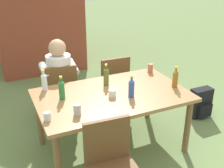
# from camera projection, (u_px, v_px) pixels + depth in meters

# --- Properties ---
(ground_plane) EXTENTS (24.00, 24.00, 0.00)m
(ground_plane) POSITION_uv_depth(u_px,v_px,m) (112.00, 147.00, 3.41)
(ground_plane) COLOR #6B844C
(dining_table) EXTENTS (1.67, 1.02, 0.72)m
(dining_table) POSITION_uv_depth(u_px,v_px,m) (112.00, 100.00, 3.15)
(dining_table) COLOR #A37547
(dining_table) RESTS_ON ground_plane
(chair_far_left) EXTENTS (0.49, 0.49, 0.87)m
(chair_far_left) POSITION_uv_depth(u_px,v_px,m) (61.00, 90.00, 3.73)
(chair_far_left) COLOR brown
(chair_far_left) RESTS_ON ground_plane
(chair_far_right) EXTENTS (0.45, 0.45, 0.87)m
(chair_far_right) POSITION_uv_depth(u_px,v_px,m) (112.00, 81.00, 4.02)
(chair_far_right) COLOR brown
(chair_far_right) RESTS_ON ground_plane
(chair_near_left) EXTENTS (0.47, 0.47, 0.87)m
(chair_near_left) POSITION_uv_depth(u_px,v_px,m) (112.00, 164.00, 2.40)
(chair_near_left) COLOR brown
(chair_near_left) RESTS_ON ground_plane
(person_in_white_shirt) EXTENTS (0.47, 0.61, 1.18)m
(person_in_white_shirt) POSITION_uv_depth(u_px,v_px,m) (58.00, 76.00, 3.76)
(person_in_white_shirt) COLOR white
(person_in_white_shirt) RESTS_ON ground_plane
(bottle_green) EXTENTS (0.06, 0.06, 0.26)m
(bottle_green) POSITION_uv_depth(u_px,v_px,m) (62.00, 89.00, 2.96)
(bottle_green) COLOR #287A38
(bottle_green) RESTS_ON dining_table
(bottle_amber) EXTENTS (0.06, 0.06, 0.26)m
(bottle_amber) POSITION_uv_depth(u_px,v_px,m) (175.00, 78.00, 3.23)
(bottle_amber) COLOR #996019
(bottle_amber) RESTS_ON dining_table
(bottle_clear) EXTENTS (0.06, 0.06, 0.25)m
(bottle_clear) POSITION_uv_depth(u_px,v_px,m) (44.00, 81.00, 3.16)
(bottle_clear) COLOR white
(bottle_clear) RESTS_ON dining_table
(bottle_olive) EXTENTS (0.06, 0.06, 0.26)m
(bottle_olive) POSITION_uv_depth(u_px,v_px,m) (106.00, 76.00, 3.29)
(bottle_olive) COLOR #566623
(bottle_olive) RESTS_ON dining_table
(bottle_blue) EXTENTS (0.06, 0.06, 0.25)m
(bottle_blue) POSITION_uv_depth(u_px,v_px,m) (131.00, 88.00, 3.01)
(bottle_blue) COLOR #2D56A3
(bottle_blue) RESTS_ON dining_table
(cup_steel) EXTENTS (0.07, 0.07, 0.11)m
(cup_steel) POSITION_uv_depth(u_px,v_px,m) (77.00, 110.00, 2.68)
(cup_steel) COLOR #B2B7BC
(cup_steel) RESTS_ON dining_table
(cup_glass) EXTENTS (0.07, 0.07, 0.08)m
(cup_glass) POSITION_uv_depth(u_px,v_px,m) (47.00, 116.00, 2.59)
(cup_glass) COLOR silver
(cup_glass) RESTS_ON dining_table
(cup_white) EXTENTS (0.08, 0.08, 0.08)m
(cup_white) POSITION_uv_depth(u_px,v_px,m) (112.00, 93.00, 3.03)
(cup_white) COLOR white
(cup_white) RESTS_ON dining_table
(cup_terracotta) EXTENTS (0.07, 0.07, 0.12)m
(cup_terracotta) POSITION_uv_depth(u_px,v_px,m) (150.00, 68.00, 3.67)
(cup_terracotta) COLOR #BC6B47
(cup_terracotta) RESTS_ON dining_table
(backpack_by_near_side) EXTENTS (0.31, 0.21, 0.43)m
(backpack_by_near_side) POSITION_uv_depth(u_px,v_px,m) (201.00, 103.00, 4.00)
(backpack_by_near_side) COLOR black
(backpack_by_near_side) RESTS_ON ground_plane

